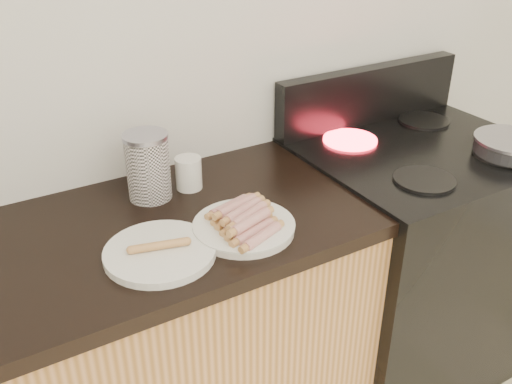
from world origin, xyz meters
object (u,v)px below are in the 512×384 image
side_plate (160,252)px  mug (189,173)px  stove (406,262)px  main_plate (244,228)px  canister (148,166)px

side_plate → mug: mug is taller
stove → main_plate: bearing=-170.7°
main_plate → canister: bearing=115.3°
stove → main_plate: (-0.74, -0.12, 0.45)m
stove → main_plate: size_ratio=3.58×
main_plate → side_plate: (-0.22, 0.01, 0.00)m
stove → canister: 1.05m
main_plate → mug: size_ratio=2.72×
main_plate → stove: bearing=9.3°
mug → side_plate: bearing=-126.3°
mug → main_plate: bearing=-85.9°
stove → mug: (-0.77, 0.16, 0.49)m
side_plate → mug: bearing=53.7°
stove → side_plate: bearing=-173.2°
side_plate → canister: bearing=72.8°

